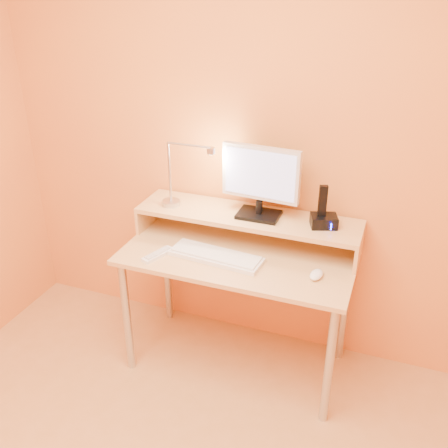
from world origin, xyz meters
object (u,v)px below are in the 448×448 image
at_px(lamp_base, 171,203).
at_px(mouse, 316,275).
at_px(monitor_panel, 261,173).
at_px(keyboard, 216,256).
at_px(phone_dock, 324,221).
at_px(remote_control, 158,255).

distance_m(lamp_base, mouse, 0.90).
xyz_separation_m(monitor_panel, lamp_base, (-0.49, -0.04, -0.23)).
bearing_deg(lamp_base, keyboard, -30.61).
height_order(phone_dock, mouse, phone_dock).
bearing_deg(phone_dock, keyboard, -173.91).
xyz_separation_m(monitor_panel, phone_dock, (0.34, -0.01, -0.21)).
xyz_separation_m(keyboard, mouse, (0.52, -0.00, 0.01)).
distance_m(monitor_panel, remote_control, 0.67).
bearing_deg(lamp_base, monitor_panel, 4.62).
height_order(phone_dock, remote_control, phone_dock).
distance_m(mouse, remote_control, 0.81).
relative_size(phone_dock, mouse, 1.29).
relative_size(keyboard, mouse, 4.78).
height_order(monitor_panel, lamp_base, monitor_panel).
bearing_deg(monitor_panel, phone_dock, 3.05).
bearing_deg(monitor_panel, remote_control, -138.78).
height_order(lamp_base, keyboard, lamp_base).
distance_m(keyboard, remote_control, 0.30).
relative_size(monitor_panel, keyboard, 0.85).
bearing_deg(monitor_panel, lamp_base, -170.65).
bearing_deg(monitor_panel, mouse, -29.27).
xyz_separation_m(monitor_panel, remote_control, (-0.44, -0.33, -0.39)).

